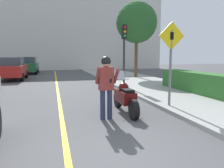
{
  "coord_description": "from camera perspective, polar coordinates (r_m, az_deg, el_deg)",
  "views": [
    {
      "loc": [
        -0.79,
        -3.16,
        1.76
      ],
      "look_at": [
        0.97,
        3.36,
        0.89
      ],
      "focal_mm": 35.0,
      "sensor_mm": 36.0,
      "label": 1
    }
  ],
  "objects": [
    {
      "name": "ground_plane",
      "position": [
        3.7,
        -1.01,
        -21.08
      ],
      "size": [
        80.0,
        80.0,
        0.0
      ],
      "primitive_type": "plane",
      "color": "#4C4C4F"
    },
    {
      "name": "sidewalk_curb",
      "position": [
        9.24,
        22.52,
        -3.87
      ],
      "size": [
        4.4,
        44.0,
        0.12
      ],
      "color": "#9E9E99",
      "rests_on": "ground"
    },
    {
      "name": "road_center_line",
      "position": [
        9.32,
        -13.7,
        -3.77
      ],
      "size": [
        0.12,
        36.0,
        0.01
      ],
      "color": "yellow",
      "rests_on": "ground"
    },
    {
      "name": "building_backdrop",
      "position": [
        29.34,
        -13.86,
        13.3
      ],
      "size": [
        28.0,
        1.2,
        9.88
      ],
      "color": "beige",
      "rests_on": "ground"
    },
    {
      "name": "motorcycle",
      "position": [
        6.79,
        3.38,
        -3.5
      ],
      "size": [
        0.62,
        2.12,
        1.27
      ],
      "color": "black",
      "rests_on": "ground"
    },
    {
      "name": "person_biker",
      "position": [
        5.99,
        -1.54,
        0.78
      ],
      "size": [
        0.59,
        0.48,
        1.75
      ],
      "color": "#282D4C",
      "rests_on": "ground"
    },
    {
      "name": "crossing_sign",
      "position": [
        7.43,
        15.12,
        7.12
      ],
      "size": [
        0.91,
        0.08,
        2.74
      ],
      "color": "slate",
      "rests_on": "sidewalk_curb"
    },
    {
      "name": "traffic_light",
      "position": [
        12.07,
        3.2,
        10.55
      ],
      "size": [
        0.26,
        0.3,
        3.32
      ],
      "color": "#2D2D30",
      "rests_on": "sidewalk_curb"
    },
    {
      "name": "hedge_row",
      "position": [
        10.67,
        21.78,
        0.38
      ],
      "size": [
        0.9,
        5.18,
        0.9
      ],
      "color": "#33702D",
      "rests_on": "sidewalk_curb"
    },
    {
      "name": "street_tree",
      "position": [
        17.68,
        6.43,
        15.63
      ],
      "size": [
        3.17,
        3.17,
        5.82
      ],
      "color": "brown",
      "rests_on": "sidewalk_curb"
    },
    {
      "name": "parked_car_red",
      "position": [
        17.9,
        -24.68,
        3.73
      ],
      "size": [
        1.88,
        4.2,
        1.68
      ],
      "color": "black",
      "rests_on": "ground"
    },
    {
      "name": "parked_car_green",
      "position": [
        23.59,
        -21.13,
        4.6
      ],
      "size": [
        1.88,
        4.2,
        1.68
      ],
      "color": "black",
      "rests_on": "ground"
    }
  ]
}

